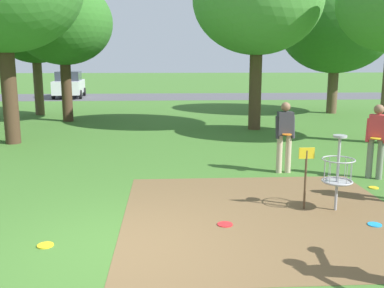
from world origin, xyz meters
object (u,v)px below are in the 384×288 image
(frisbee_scattered_a, at_px, (374,188))
(tree_far_center, at_px, (337,24))
(player_waiting_right, at_px, (285,133))
(frisbee_scattered_b, at_px, (375,225))
(frisbee_mid_grass, at_px, (45,245))
(frisbee_far_left, at_px, (225,224))
(disc_golf_basket, at_px, (334,170))
(parked_car_leftmost, at_px, (69,84))
(tree_mid_right, at_px, (35,29))
(player_throwing, at_px, (377,137))
(tree_far_right, at_px, (63,23))

(frisbee_scattered_a, height_order, tree_far_center, tree_far_center)
(player_waiting_right, xyz_separation_m, frisbee_scattered_b, (0.62, -3.43, -0.96))
(player_waiting_right, relative_size, frisbee_mid_grass, 7.14)
(frisbee_far_left, bearing_deg, disc_golf_basket, 16.57)
(frisbee_mid_grass, xyz_separation_m, tree_far_center, (10.14, 15.37, 4.35))
(frisbee_far_left, height_order, frisbee_scattered_b, same)
(disc_golf_basket, xyz_separation_m, parked_car_leftmost, (-9.91, 24.06, 0.17))
(frisbee_far_left, bearing_deg, frisbee_mid_grass, -166.50)
(disc_golf_basket, relative_size, frisbee_mid_grass, 5.81)
(player_waiting_right, xyz_separation_m, parked_car_leftmost, (-9.72, 21.39, -0.05))
(tree_mid_right, bearing_deg, disc_golf_basket, -57.17)
(player_throwing, height_order, tree_mid_right, tree_mid_right)
(tree_mid_right, xyz_separation_m, tree_far_center, (14.58, -0.22, 0.27))
(frisbee_scattered_b, bearing_deg, frisbee_far_left, 176.43)
(tree_far_center, bearing_deg, frisbee_far_left, -116.67)
(frisbee_scattered_a, relative_size, tree_far_right, 0.03)
(player_throwing, xyz_separation_m, tree_far_right, (-9.10, 9.89, 3.23))
(parked_car_leftmost, bearing_deg, tree_far_right, -78.09)
(frisbee_far_left, bearing_deg, frisbee_scattered_b, -3.57)
(tree_mid_right, bearing_deg, parked_car_leftmost, 93.94)
(frisbee_far_left, distance_m, tree_far_right, 14.24)
(disc_golf_basket, bearing_deg, tree_far_center, 69.24)
(player_waiting_right, relative_size, tree_mid_right, 0.30)
(tree_far_right, relative_size, parked_car_leftmost, 1.38)
(player_waiting_right, relative_size, frisbee_scattered_b, 7.56)
(parked_car_leftmost, bearing_deg, tree_mid_right, -86.06)
(disc_golf_basket, bearing_deg, frisbee_scattered_b, -60.21)
(frisbee_far_left, bearing_deg, tree_mid_right, 115.74)
(tree_mid_right, distance_m, parked_car_leftmost, 10.27)
(tree_far_right, bearing_deg, player_waiting_right, -52.25)
(frisbee_scattered_a, distance_m, tree_mid_right, 17.31)
(disc_golf_basket, bearing_deg, parked_car_leftmost, 112.38)
(frisbee_far_left, relative_size, frisbee_scattered_b, 1.13)
(frisbee_far_left, xyz_separation_m, tree_far_right, (-5.31, 12.53, 4.19))
(player_throwing, bearing_deg, frisbee_scattered_a, -115.08)
(player_throwing, relative_size, frisbee_scattered_a, 8.33)
(tree_mid_right, distance_m, tree_far_right, 3.05)
(player_throwing, xyz_separation_m, parked_car_leftmost, (-11.66, 22.03, -0.05))
(disc_golf_basket, height_order, player_throwing, player_throwing)
(player_waiting_right, bearing_deg, tree_far_center, 64.17)
(frisbee_scattered_b, bearing_deg, frisbee_mid_grass, -174.47)
(frisbee_mid_grass, distance_m, frisbee_scattered_a, 6.71)
(frisbee_mid_grass, bearing_deg, tree_far_right, 100.95)
(tree_far_right, bearing_deg, player_throwing, -47.38)
(disc_golf_basket, bearing_deg, frisbee_far_left, -163.43)
(player_throwing, height_order, tree_far_right, tree_far_right)
(player_throwing, relative_size, frisbee_mid_grass, 7.14)
(player_throwing, xyz_separation_m, frisbee_scattered_a, (-0.35, -0.74, -0.96))
(player_waiting_right, xyz_separation_m, tree_far_right, (-7.16, 9.25, 3.23))
(frisbee_scattered_b, distance_m, tree_far_right, 15.46)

